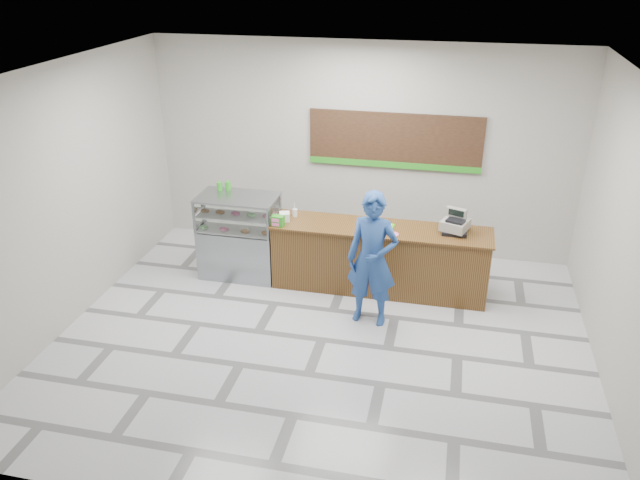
% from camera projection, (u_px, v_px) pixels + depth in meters
% --- Properties ---
extents(floor, '(7.00, 7.00, 0.00)m').
position_uv_depth(floor, '(322.00, 340.00, 8.36)').
color(floor, silver).
rests_on(floor, ground).
extents(back_wall, '(7.00, 0.00, 7.00)m').
position_uv_depth(back_wall, '(361.00, 150.00, 10.27)').
color(back_wall, '#B3AFA5').
rests_on(back_wall, floor).
extents(ceiling, '(7.00, 7.00, 0.00)m').
position_uv_depth(ceiling, '(322.00, 75.00, 6.87)').
color(ceiling, silver).
rests_on(ceiling, back_wall).
extents(sales_counter, '(3.26, 0.76, 1.03)m').
position_uv_depth(sales_counter, '(379.00, 258.00, 9.40)').
color(sales_counter, brown).
rests_on(sales_counter, floor).
extents(display_case, '(1.22, 0.72, 1.33)m').
position_uv_depth(display_case, '(239.00, 236.00, 9.77)').
color(display_case, gray).
rests_on(display_case, floor).
extents(menu_board, '(2.80, 0.06, 0.90)m').
position_uv_depth(menu_board, '(395.00, 142.00, 10.04)').
color(menu_board, black).
rests_on(menu_board, back_wall).
extents(cash_register, '(0.46, 0.47, 0.34)m').
position_uv_depth(cash_register, '(455.00, 224.00, 8.98)').
color(cash_register, black).
rests_on(cash_register, sales_counter).
extents(card_terminal, '(0.09, 0.16, 0.04)m').
position_uv_depth(card_terminal, '(448.00, 231.00, 9.03)').
color(card_terminal, black).
rests_on(card_terminal, sales_counter).
extents(serving_tray, '(0.43, 0.33, 0.02)m').
position_uv_depth(serving_tray, '(380.00, 227.00, 9.19)').
color(serving_tray, '#50D214').
rests_on(serving_tray, sales_counter).
extents(napkin_box, '(0.19, 0.19, 0.13)m').
position_uv_depth(napkin_box, '(285.00, 217.00, 9.39)').
color(napkin_box, white).
rests_on(napkin_box, sales_counter).
extents(straw_cup, '(0.08, 0.08, 0.12)m').
position_uv_depth(straw_cup, '(295.00, 213.00, 9.54)').
color(straw_cup, silver).
rests_on(straw_cup, sales_counter).
extents(promo_box, '(0.19, 0.14, 0.16)m').
position_uv_depth(promo_box, '(278.00, 221.00, 9.21)').
color(promo_box, green).
rests_on(promo_box, sales_counter).
extents(donut_decal, '(0.18, 0.18, 0.00)m').
position_uv_depth(donut_decal, '(393.00, 234.00, 8.97)').
color(donut_decal, pink).
rests_on(donut_decal, sales_counter).
extents(green_cup_left, '(0.09, 0.09, 0.13)m').
position_uv_depth(green_cup_left, '(220.00, 186.00, 9.72)').
color(green_cup_left, green).
rests_on(green_cup_left, display_case).
extents(green_cup_right, '(0.09, 0.09, 0.14)m').
position_uv_depth(green_cup_right, '(228.00, 186.00, 9.73)').
color(green_cup_right, green).
rests_on(green_cup_right, display_case).
extents(customer, '(0.74, 0.53, 1.91)m').
position_uv_depth(customer, '(372.00, 259.00, 8.41)').
color(customer, '#24488F').
rests_on(customer, floor).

